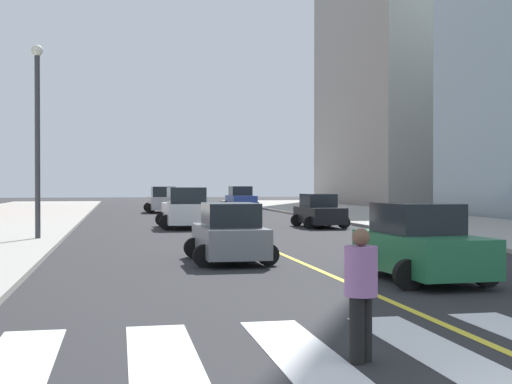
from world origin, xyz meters
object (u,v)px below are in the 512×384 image
car_green_nearest (420,244)px  car_white_third (186,209)px  pedestrian_crossing (361,289)px  car_black_fifth (319,212)px  car_gray_sixth (229,234)px  car_silver_fourth (163,200)px  street_lamp (37,124)px  car_blue_second (241,199)px

car_green_nearest → car_white_third: (-3.55, 19.88, 0.13)m
car_white_third → pedestrian_crossing: car_white_third is taller
car_green_nearest → car_black_fifth: (3.24, 19.22, -0.03)m
car_white_third → car_gray_sixth: size_ratio=1.21×
car_black_fifth → car_gray_sixth: car_black_fifth is taller
car_silver_fourth → car_green_nearest: bearing=-85.9°
car_silver_fourth → car_black_fifth: (6.76, -19.83, -0.14)m
street_lamp → car_white_third: bearing=48.9°
car_black_fifth → car_green_nearest: bearing=79.2°
car_blue_second → car_gray_sixth: 39.87m
car_silver_fourth → street_lamp: bearing=-104.6°
car_blue_second → street_lamp: 34.08m
car_green_nearest → car_white_third: 20.19m
car_green_nearest → car_gray_sixth: (-3.74, 4.55, -0.04)m
car_green_nearest → car_gray_sixth: size_ratio=1.07×
car_silver_fourth → pedestrian_crossing: car_silver_fourth is taller
car_white_third → car_silver_fourth: 19.17m
car_gray_sixth → car_blue_second: bearing=79.0°
car_green_nearest → car_silver_fourth: car_silver_fourth is taller
car_green_nearest → car_gray_sixth: 5.89m
car_silver_fourth → car_gray_sixth: size_ratio=1.19×
car_white_third → street_lamp: size_ratio=0.62×
pedestrian_crossing → car_green_nearest: bearing=-156.9°
car_silver_fourth → pedestrian_crossing: bearing=-91.5°
car_black_fifth → pedestrian_crossing: size_ratio=2.30×
car_blue_second → car_black_fifth: (-0.20, -24.55, -0.14)m
car_gray_sixth → pedestrian_crossing: bearing=-91.3°
car_blue_second → car_black_fifth: car_blue_second is taller
car_white_third → car_silver_fourth: (0.03, 19.17, -0.02)m
car_black_fifth → pedestrian_crossing: bearing=73.4°
car_blue_second → street_lamp: bearing=66.4°
car_white_third → car_black_fifth: 6.82m
car_silver_fourth → street_lamp: 27.43m
car_white_third → car_black_fifth: car_white_third is taller
car_white_third → pedestrian_crossing: size_ratio=2.74×
car_green_nearest → pedestrian_crossing: car_green_nearest is taller
car_green_nearest → car_silver_fourth: (-3.52, 39.05, 0.11)m
car_green_nearest → car_white_third: bearing=-82.3°
pedestrian_crossing → street_lamp: 20.59m
car_black_fifth → car_silver_fourth: bearing=-72.5°
car_gray_sixth → street_lamp: bearing=126.7°
car_blue_second → street_lamp: size_ratio=0.61×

